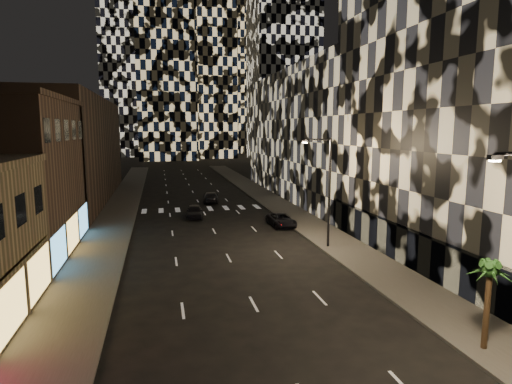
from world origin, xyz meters
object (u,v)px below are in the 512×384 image
streetlight_far (327,185)px  palm_tree (490,276)px  car_dark_oncoming (211,197)px  car_dark_rightlane (281,220)px  car_dark_midlane (194,212)px

streetlight_far → palm_tree: size_ratio=2.20×
car_dark_oncoming → car_dark_rightlane: (5.33, -15.95, -0.05)m
car_dark_rightlane → car_dark_midlane: bearing=141.1°
car_dark_midlane → palm_tree: (10.35, -32.06, 2.80)m
car_dark_midlane → palm_tree: palm_tree is taller
streetlight_far → car_dark_oncoming: bearing=105.3°
car_dark_rightlane → streetlight_far: bearing=-83.6°
streetlight_far → car_dark_midlane: bearing=123.4°
car_dark_midlane → car_dark_rightlane: car_dark_midlane is taller
car_dark_midlane → streetlight_far: bearing=-51.7°
car_dark_midlane → car_dark_oncoming: (3.02, 9.82, -0.02)m
palm_tree → car_dark_midlane: bearing=107.9°
car_dark_midlane → palm_tree: size_ratio=1.04×
car_dark_oncoming → car_dark_midlane: bearing=79.2°
streetlight_far → car_dark_midlane: (-9.71, 14.71, -4.62)m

